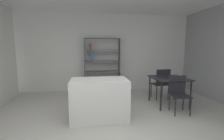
# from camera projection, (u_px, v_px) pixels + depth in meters

# --- Properties ---
(ground_plane) EXTENTS (9.56, 9.56, 0.00)m
(ground_plane) POSITION_uv_depth(u_px,v_px,m) (107.00, 131.00, 3.05)
(ground_plane) COLOR beige
(back_partition) EXTENTS (6.95, 0.06, 2.84)m
(back_partition) POSITION_uv_depth(u_px,v_px,m) (99.00, 53.00, 5.88)
(back_partition) COLOR silver
(back_partition) RESTS_ON ground_plane
(kitchen_island) EXTENTS (1.25, 0.71, 0.91)m
(kitchen_island) POSITION_uv_depth(u_px,v_px,m) (100.00, 99.00, 3.52)
(kitchen_island) COLOR silver
(kitchen_island) RESTS_ON ground_plane
(open_bookshelf) EXTENTS (1.25, 0.31, 1.94)m
(open_bookshelf) POSITION_uv_depth(u_px,v_px,m) (100.00, 65.00, 5.61)
(open_bookshelf) COLOR #4C4C51
(open_bookshelf) RESTS_ON ground_plane
(dining_table) EXTENTS (0.92, 0.91, 0.79)m
(dining_table) POSITION_uv_depth(u_px,v_px,m) (169.00, 81.00, 4.36)
(dining_table) COLOR #232328
(dining_table) RESTS_ON ground_plane
(dining_chair_far) EXTENTS (0.50, 0.45, 0.96)m
(dining_chair_far) POSITION_uv_depth(u_px,v_px,m) (162.00, 81.00, 4.85)
(dining_chair_far) COLOR #232328
(dining_chair_far) RESTS_ON ground_plane
(dining_chair_near) EXTENTS (0.47, 0.48, 0.91)m
(dining_chair_near) POSITION_uv_depth(u_px,v_px,m) (179.00, 91.00, 3.92)
(dining_chair_near) COLOR #232328
(dining_chair_near) RESTS_ON ground_plane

